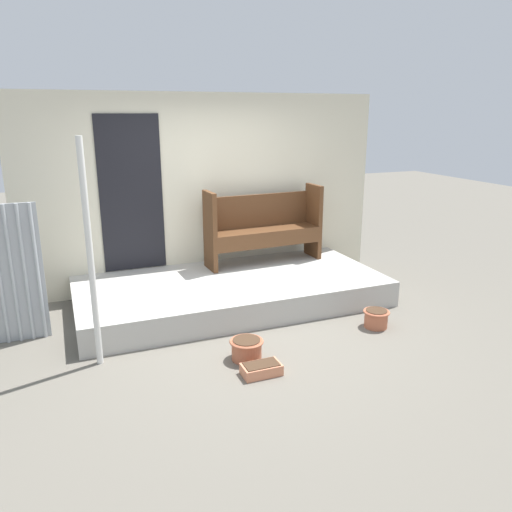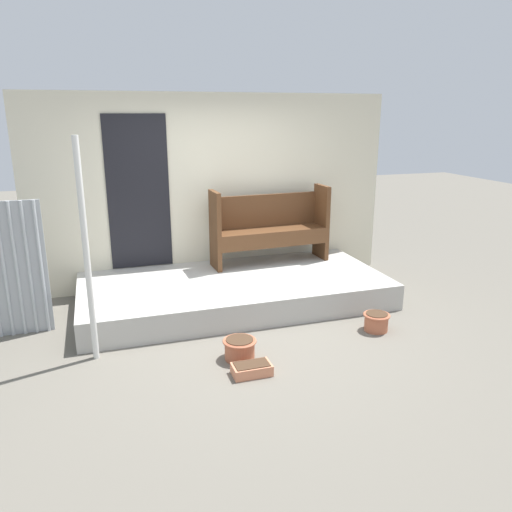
{
  "view_description": "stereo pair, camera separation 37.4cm",
  "coord_description": "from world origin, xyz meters",
  "px_view_note": "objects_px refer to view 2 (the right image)",
  "views": [
    {
      "loc": [
        -1.81,
        -4.75,
        2.36
      ],
      "look_at": [
        0.22,
        0.31,
        0.77
      ],
      "focal_mm": 35.0,
      "sensor_mm": 36.0,
      "label": 1
    },
    {
      "loc": [
        -1.46,
        -4.87,
        2.36
      ],
      "look_at": [
        0.22,
        0.31,
        0.77
      ],
      "focal_mm": 35.0,
      "sensor_mm": 36.0,
      "label": 2
    }
  ],
  "objects_px": {
    "bench": "(269,224)",
    "flower_pot_left": "(240,348)",
    "support_post": "(86,253)",
    "flower_pot_middle": "(376,321)",
    "planter_box_rect": "(252,369)"
  },
  "relations": [
    {
      "from": "flower_pot_left",
      "to": "planter_box_rect",
      "type": "relative_size",
      "value": 0.93
    },
    {
      "from": "bench",
      "to": "planter_box_rect",
      "type": "relative_size",
      "value": 4.53
    },
    {
      "from": "planter_box_rect",
      "to": "bench",
      "type": "bearing_deg",
      "value": 66.98
    },
    {
      "from": "support_post",
      "to": "flower_pot_middle",
      "type": "height_order",
      "value": "support_post"
    },
    {
      "from": "bench",
      "to": "support_post",
      "type": "bearing_deg",
      "value": -149.07
    },
    {
      "from": "flower_pot_left",
      "to": "flower_pot_middle",
      "type": "distance_m",
      "value": 1.64
    },
    {
      "from": "bench",
      "to": "flower_pot_left",
      "type": "height_order",
      "value": "bench"
    },
    {
      "from": "flower_pot_middle",
      "to": "planter_box_rect",
      "type": "distance_m",
      "value": 1.69
    },
    {
      "from": "bench",
      "to": "flower_pot_middle",
      "type": "height_order",
      "value": "bench"
    },
    {
      "from": "flower_pot_middle",
      "to": "flower_pot_left",
      "type": "bearing_deg",
      "value": -174.12
    },
    {
      "from": "flower_pot_middle",
      "to": "planter_box_rect",
      "type": "height_order",
      "value": "flower_pot_middle"
    },
    {
      "from": "bench",
      "to": "flower_pot_left",
      "type": "distance_m",
      "value": 2.4
    },
    {
      "from": "bench",
      "to": "flower_pot_left",
      "type": "relative_size",
      "value": 4.88
    },
    {
      "from": "bench",
      "to": "flower_pot_left",
      "type": "bearing_deg",
      "value": -119.31
    },
    {
      "from": "support_post",
      "to": "flower_pot_left",
      "type": "height_order",
      "value": "support_post"
    }
  ]
}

